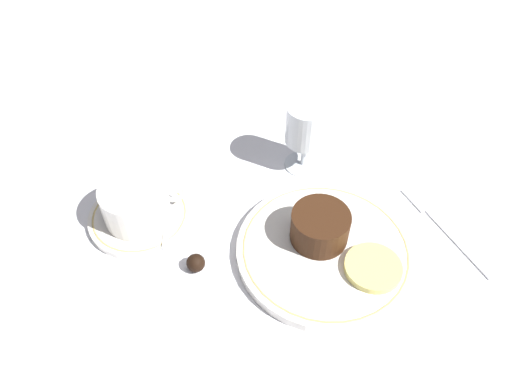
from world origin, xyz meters
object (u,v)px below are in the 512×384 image
coffee_cup (135,202)px  wine_glass (306,128)px  fork (436,219)px  dessert_cake (319,226)px  dinner_plate (325,250)px

coffee_cup → wine_glass: 0.28m
fork → wine_glass: bearing=130.9°
fork → dessert_cake: (-0.18, 0.01, 0.03)m
dinner_plate → dessert_cake: bearing=94.2°
dinner_plate → wine_glass: 0.19m
wine_glass → fork: bearing=-49.1°
coffee_cup → wine_glass: wine_glass is taller
coffee_cup → fork: (0.42, -0.13, -0.04)m
fork → dessert_cake: 0.19m
dessert_cake → coffee_cup: bearing=153.8°
dinner_plate → coffee_cup: bearing=149.8°
dinner_plate → fork: dinner_plate is taller
coffee_cup → fork: coffee_cup is taller
dinner_plate → wine_glass: wine_glass is taller
fork → dessert_cake: size_ratio=2.27×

